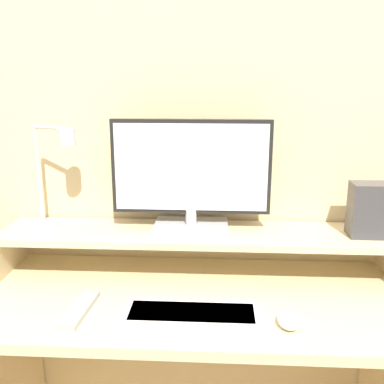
{
  "coord_description": "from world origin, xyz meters",
  "views": [
    {
      "loc": [
        0.06,
        -0.93,
        1.4
      ],
      "look_at": [
        -0.01,
        0.3,
        1.07
      ],
      "focal_mm": 42.0,
      "sensor_mm": 36.0,
      "label": 1
    }
  ],
  "objects_px": {
    "monitor": "(191,176)",
    "router_dock": "(371,210)",
    "desk_lamp": "(53,177)",
    "mouse": "(289,320)",
    "keyboard": "(191,314)",
    "remote_control": "(80,309)"
  },
  "relations": [
    {
      "from": "monitor",
      "to": "router_dock",
      "type": "relative_size",
      "value": 2.98
    },
    {
      "from": "desk_lamp",
      "to": "mouse",
      "type": "bearing_deg",
      "value": -23.4
    },
    {
      "from": "desk_lamp",
      "to": "mouse",
      "type": "height_order",
      "value": "desk_lamp"
    },
    {
      "from": "monitor",
      "to": "keyboard",
      "type": "relative_size",
      "value": 1.39
    },
    {
      "from": "router_dock",
      "to": "remote_control",
      "type": "distance_m",
      "value": 0.92
    },
    {
      "from": "monitor",
      "to": "remote_control",
      "type": "relative_size",
      "value": 2.54
    },
    {
      "from": "mouse",
      "to": "router_dock",
      "type": "bearing_deg",
      "value": 46.54
    },
    {
      "from": "router_dock",
      "to": "mouse",
      "type": "relative_size",
      "value": 1.93
    },
    {
      "from": "router_dock",
      "to": "mouse",
      "type": "height_order",
      "value": "router_dock"
    },
    {
      "from": "monitor",
      "to": "desk_lamp",
      "type": "relative_size",
      "value": 1.5
    },
    {
      "from": "monitor",
      "to": "desk_lamp",
      "type": "xyz_separation_m",
      "value": [
        -0.44,
        -0.02,
        -0.01
      ]
    },
    {
      "from": "keyboard",
      "to": "remote_control",
      "type": "height_order",
      "value": "keyboard"
    },
    {
      "from": "desk_lamp",
      "to": "keyboard",
      "type": "bearing_deg",
      "value": -31.75
    },
    {
      "from": "router_dock",
      "to": "mouse",
      "type": "xyz_separation_m",
      "value": [
        -0.28,
        -0.3,
        -0.21
      ]
    },
    {
      "from": "remote_control",
      "to": "router_dock",
      "type": "bearing_deg",
      "value": 17.2
    },
    {
      "from": "router_dock",
      "to": "keyboard",
      "type": "relative_size",
      "value": 0.47
    },
    {
      "from": "desk_lamp",
      "to": "router_dock",
      "type": "bearing_deg",
      "value": -0.58
    },
    {
      "from": "keyboard",
      "to": "mouse",
      "type": "height_order",
      "value": "mouse"
    },
    {
      "from": "desk_lamp",
      "to": "keyboard",
      "type": "height_order",
      "value": "desk_lamp"
    },
    {
      "from": "monitor",
      "to": "mouse",
      "type": "relative_size",
      "value": 5.74
    },
    {
      "from": "monitor",
      "to": "router_dock",
      "type": "height_order",
      "value": "monitor"
    },
    {
      "from": "monitor",
      "to": "router_dock",
      "type": "xyz_separation_m",
      "value": [
        0.56,
        -0.03,
        -0.09
      ]
    }
  ]
}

